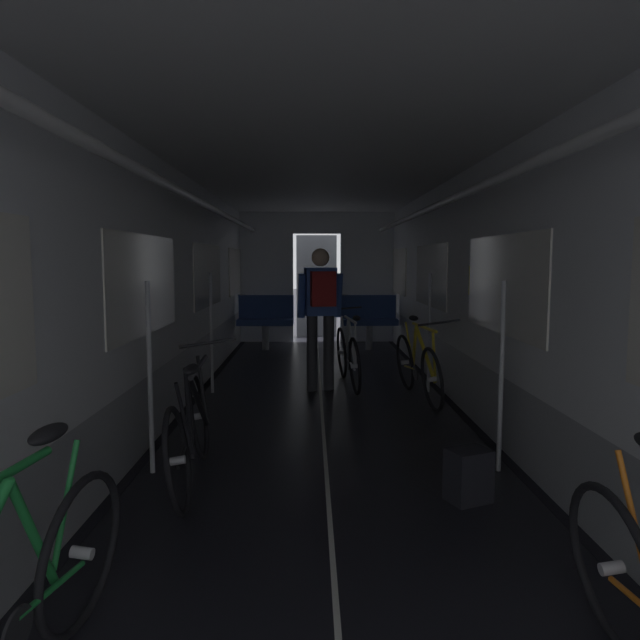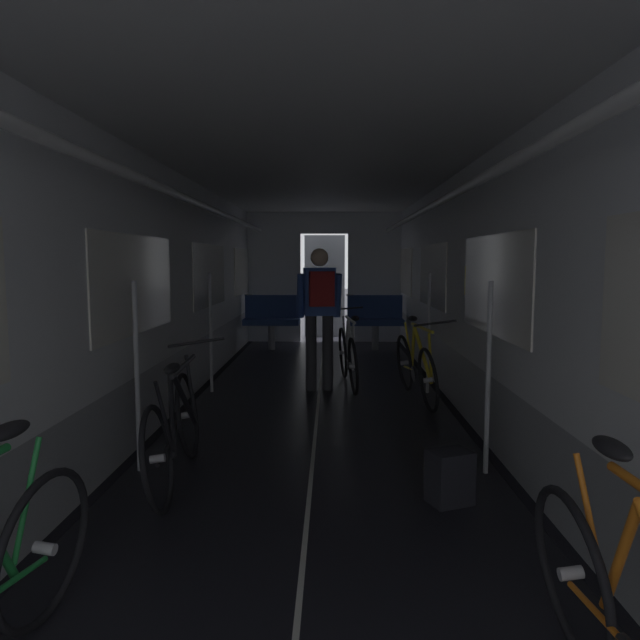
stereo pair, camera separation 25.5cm
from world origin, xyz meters
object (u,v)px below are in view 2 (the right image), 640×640
at_px(person_cyclist_aisle, 320,306).
at_px(bicycle_white_in_aisle, 348,355).
at_px(bench_seat_far_right, 375,317).
at_px(backpack_on_floor, 450,477).
at_px(bench_seat_far_left, 272,317).
at_px(bicycle_black, 175,428).
at_px(bicycle_yellow, 416,366).

xyz_separation_m(person_cyclist_aisle, bicycle_white_in_aisle, (0.34, 0.27, -0.63)).
relative_size(bench_seat_far_right, person_cyclist_aisle, 0.58).
xyz_separation_m(bench_seat_far_right, person_cyclist_aisle, (-0.89, -3.28, 0.45)).
distance_m(bench_seat_far_right, bicycle_white_in_aisle, 3.06).
relative_size(person_cyclist_aisle, backpack_on_floor, 4.96).
height_order(bench_seat_far_left, person_cyclist_aisle, person_cyclist_aisle).
relative_size(bench_seat_far_right, bicycle_black, 0.58).
bearing_deg(person_cyclist_aisle, bench_seat_far_right, 74.76).
bearing_deg(bicycle_white_in_aisle, backpack_on_floor, -81.04).
xyz_separation_m(bench_seat_far_left, bicycle_white_in_aisle, (1.25, -3.01, -0.18)).
bearing_deg(bicycle_black, backpack_on_floor, -10.59).
distance_m(person_cyclist_aisle, backpack_on_floor, 3.46).
bearing_deg(bicycle_yellow, person_cyclist_aisle, 156.23).
xyz_separation_m(bench_seat_far_right, bicycle_yellow, (0.18, -3.75, -0.19)).
bearing_deg(bench_seat_far_left, bicycle_white_in_aisle, -67.43).
bearing_deg(person_cyclist_aisle, bicycle_yellow, -23.77).
xyz_separation_m(bicycle_black, bicycle_white_in_aisle, (1.30, 3.16, 0.00)).
bearing_deg(bicycle_black, bicycle_white_in_aisle, 67.69).
relative_size(bicycle_black, person_cyclist_aisle, 1.01).
bearing_deg(bench_seat_far_right, bicycle_yellow, -87.30).
bearing_deg(person_cyclist_aisle, bicycle_white_in_aisle, 38.21).
height_order(bicycle_yellow, backpack_on_floor, bicycle_yellow).
distance_m(bench_seat_far_left, bicycle_yellow, 4.24).
distance_m(bench_seat_far_right, person_cyclist_aisle, 3.43).
bearing_deg(bench_seat_far_left, bicycle_yellow, -62.20).
bearing_deg(bicycle_black, person_cyclist_aisle, 71.74).
relative_size(bicycle_yellow, backpack_on_floor, 4.98).
height_order(bench_seat_far_right, bicycle_black, bicycle_black).
distance_m(bicycle_yellow, backpack_on_floor, 2.78).
height_order(bicycle_black, person_cyclist_aisle, person_cyclist_aisle).
relative_size(bicycle_yellow, person_cyclist_aisle, 1.00).
height_order(bench_seat_far_right, bicycle_white_in_aisle, bench_seat_far_right).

